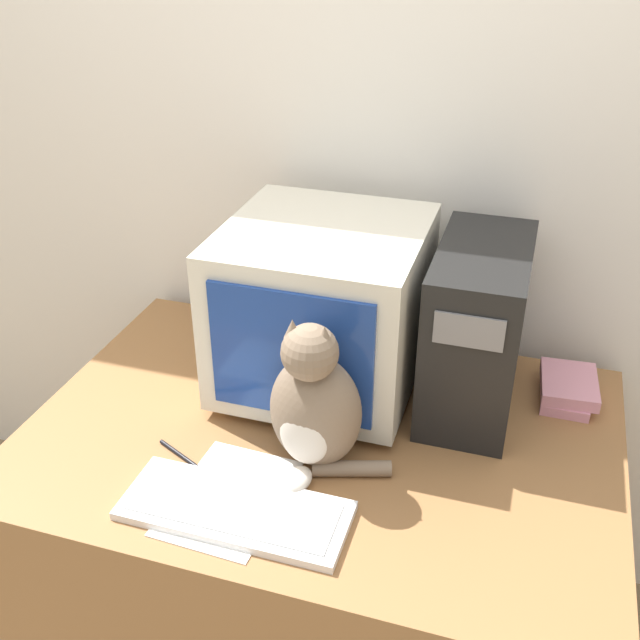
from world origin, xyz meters
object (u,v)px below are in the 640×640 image
(crt_monitor, at_px, (323,307))
(keyboard, at_px, (235,510))
(computer_tower, at_px, (476,328))
(book_stack, at_px, (568,389))
(pen, at_px, (181,456))
(cat, at_px, (315,406))

(crt_monitor, height_order, keyboard, crt_monitor)
(computer_tower, relative_size, book_stack, 2.30)
(book_stack, bearing_deg, keyboard, -135.85)
(book_stack, distance_m, pen, 0.92)
(crt_monitor, relative_size, pen, 3.53)
(crt_monitor, relative_size, keyboard, 1.05)
(crt_monitor, distance_m, cat, 0.31)
(computer_tower, xyz_separation_m, pen, (-0.56, -0.40, -0.19))
(computer_tower, height_order, cat, computer_tower)
(crt_monitor, xyz_separation_m, pen, (-0.21, -0.37, -0.21))
(book_stack, bearing_deg, crt_monitor, -169.97)
(crt_monitor, bearing_deg, keyboard, -93.45)
(book_stack, height_order, pen, book_stack)
(pen, bearing_deg, keyboard, -34.38)
(keyboard, relative_size, cat, 1.27)
(crt_monitor, height_order, computer_tower, crt_monitor)
(pen, bearing_deg, crt_monitor, 60.64)
(crt_monitor, distance_m, computer_tower, 0.36)
(pen, bearing_deg, cat, 14.32)
(computer_tower, bearing_deg, crt_monitor, -174.33)
(computer_tower, relative_size, keyboard, 0.91)
(crt_monitor, xyz_separation_m, cat, (0.07, -0.30, -0.06))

